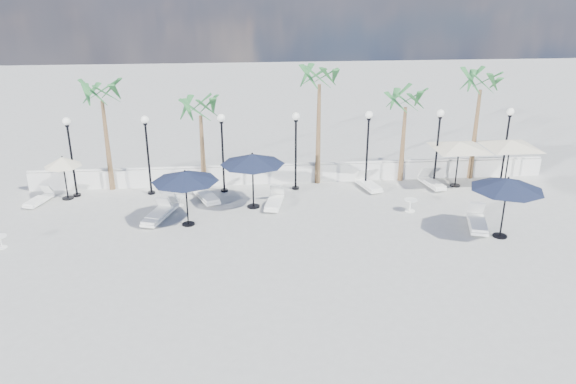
{
  "coord_description": "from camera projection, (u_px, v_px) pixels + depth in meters",
  "views": [
    {
      "loc": [
        -2.72,
        -19.24,
        9.84
      ],
      "look_at": [
        -0.76,
        2.25,
        1.5
      ],
      "focal_mm": 35.0,
      "sensor_mm": 36.0,
      "label": 1
    }
  ],
  "objects": [
    {
      "name": "palm_2",
      "position": [
        319.0,
        82.0,
        26.69
      ],
      "size": [
        2.6,
        2.6,
        6.1
      ],
      "color": "brown",
      "rests_on": "ground"
    },
    {
      "name": "lounger_0",
      "position": [
        39.0,
        199.0,
        25.85
      ],
      "size": [
        1.03,
        1.8,
        0.64
      ],
      "rotation": [
        0.0,
        0.0,
        -0.3
      ],
      "color": "white",
      "rests_on": "ground"
    },
    {
      "name": "parasol_navy_right",
      "position": [
        508.0,
        184.0,
        21.82
      ],
      "size": [
        2.86,
        2.86,
        2.57
      ],
      "color": "black",
      "rests_on": "ground"
    },
    {
      "name": "lamppost_6",
      "position": [
        507.0,
        135.0,
        27.68
      ],
      "size": [
        0.36,
        0.36,
        3.84
      ],
      "color": "black",
      "rests_on": "ground"
    },
    {
      "name": "palm_3",
      "position": [
        406.0,
        104.0,
        27.47
      ],
      "size": [
        2.6,
        2.6,
        4.9
      ],
      "color": "brown",
      "rests_on": "ground"
    },
    {
      "name": "lounger_3",
      "position": [
        157.0,
        215.0,
        24.03
      ],
      "size": [
        1.18,
        2.09,
        0.75
      ],
      "rotation": [
        0.0,
        0.0,
        -0.29
      ],
      "color": "white",
      "rests_on": "ground"
    },
    {
      "name": "side_table_1",
      "position": [
        180.0,
        200.0,
        25.61
      ],
      "size": [
        0.46,
        0.46,
        0.45
      ],
      "color": "white",
      "rests_on": "ground"
    },
    {
      "name": "parasol_cream_small",
      "position": [
        63.0,
        162.0,
        25.84
      ],
      "size": [
        1.72,
        1.72,
        2.11
      ],
      "color": "black",
      "rests_on": "ground"
    },
    {
      "name": "lamppost_1",
      "position": [
        147.0,
        144.0,
        26.2
      ],
      "size": [
        0.36,
        0.36,
        3.84
      ],
      "color": "black",
      "rests_on": "ground"
    },
    {
      "name": "lamppost_0",
      "position": [
        70.0,
        146.0,
        25.9
      ],
      "size": [
        0.36,
        0.36,
        3.84
      ],
      "color": "black",
      "rests_on": "ground"
    },
    {
      "name": "parasol_navy_mid",
      "position": [
        252.0,
        159.0,
        24.72
      ],
      "size": [
        2.89,
        2.89,
        2.59
      ],
      "color": "black",
      "rests_on": "ground"
    },
    {
      "name": "parasol_navy_left",
      "position": [
        185.0,
        177.0,
        22.94
      ],
      "size": [
        2.78,
        2.78,
        2.45
      ],
      "color": "black",
      "rests_on": "ground"
    },
    {
      "name": "side_table_2",
      "position": [
        410.0,
        204.0,
        24.96
      ],
      "size": [
        0.58,
        0.58,
        0.57
      ],
      "color": "white",
      "rests_on": "ground"
    },
    {
      "name": "parasol_cream_sq_b",
      "position": [
        511.0,
        140.0,
        27.48
      ],
      "size": [
        4.98,
        4.98,
        2.49
      ],
      "color": "black",
      "rests_on": "ground"
    },
    {
      "name": "palm_4",
      "position": [
        481.0,
        87.0,
        27.51
      ],
      "size": [
        2.6,
        2.6,
        5.7
      ],
      "color": "brown",
      "rests_on": "ground"
    },
    {
      "name": "palm_0",
      "position": [
        102.0,
        98.0,
        26.04
      ],
      "size": [
        2.6,
        2.6,
        5.5
      ],
      "color": "brown",
      "rests_on": "ground"
    },
    {
      "name": "side_table_0",
      "position": [
        1.0,
        241.0,
        21.61
      ],
      "size": [
        0.51,
        0.51,
        0.5
      ],
      "color": "white",
      "rests_on": "ground"
    },
    {
      "name": "lounger_1",
      "position": [
        162.0,
        211.0,
        24.45
      ],
      "size": [
        1.34,
        2.23,
        0.79
      ],
      "rotation": [
        0.0,
        0.0,
        -0.34
      ],
      "color": "white",
      "rests_on": "ground"
    },
    {
      "name": "lamppost_2",
      "position": [
        222.0,
        142.0,
        26.49
      ],
      "size": [
        0.36,
        0.36,
        3.84
      ],
      "color": "black",
      "rests_on": "ground"
    },
    {
      "name": "lounger_7",
      "position": [
        477.0,
        222.0,
        23.33
      ],
      "size": [
        1.27,
        2.23,
        0.79
      ],
      "rotation": [
        0.0,
        0.0,
        -0.29
      ],
      "color": "white",
      "rests_on": "ground"
    },
    {
      "name": "palm_1",
      "position": [
        200.0,
        112.0,
        26.7
      ],
      "size": [
        2.6,
        2.6,
        4.7
      ],
      "color": "brown",
      "rests_on": "ground"
    },
    {
      "name": "ground",
      "position": [
        313.0,
        248.0,
        21.65
      ],
      "size": [
        100.0,
        100.0,
        0.0
      ],
      "primitive_type": "plane",
      "color": "#9C9B97",
      "rests_on": "ground"
    },
    {
      "name": "parasol_cream_sq_a",
      "position": [
        460.0,
        142.0,
        27.26
      ],
      "size": [
        5.03,
        5.03,
        2.47
      ],
      "color": "black",
      "rests_on": "ground"
    },
    {
      "name": "lounger_4",
      "position": [
        206.0,
        195.0,
        26.21
      ],
      "size": [
        1.37,
        2.15,
        0.77
      ],
      "rotation": [
        0.0,
        0.0,
        0.38
      ],
      "color": "white",
      "rests_on": "ground"
    },
    {
      "name": "lounger_2",
      "position": [
        274.0,
        201.0,
        25.54
      ],
      "size": [
        1.05,
        2.06,
        0.74
      ],
      "rotation": [
        0.0,
        0.0,
        -0.22
      ],
      "color": "white",
      "rests_on": "ground"
    },
    {
      "name": "lamppost_4",
      "position": [
        368.0,
        138.0,
        27.09
      ],
      "size": [
        0.36,
        0.36,
        3.84
      ],
      "color": "black",
      "rests_on": "ground"
    },
    {
      "name": "lounger_6",
      "position": [
        432.0,
        182.0,
        27.92
      ],
      "size": [
        0.95,
        1.96,
        0.7
      ],
      "rotation": [
        0.0,
        0.0,
        0.19
      ],
      "color": "white",
      "rests_on": "ground"
    },
    {
      "name": "lamppost_3",
      "position": [
        296.0,
        140.0,
        26.79
      ],
      "size": [
        0.36,
        0.36,
        3.84
      ],
      "color": "black",
      "rests_on": "ground"
    },
    {
      "name": "lounger_5",
      "position": [
        368.0,
        184.0,
        27.65
      ],
      "size": [
        1.08,
        2.01,
        0.72
      ],
      "rotation": [
        0.0,
        0.0,
        0.25
      ],
      "color": "white",
      "rests_on": "ground"
    },
    {
      "name": "balustrade",
      "position": [
        294.0,
        173.0,
        28.45
      ],
      "size": [
        26.0,
        0.3,
        1.01
      ],
      "color": "silver",
      "rests_on": "ground"
    },
    {
      "name": "lamppost_5",
      "position": [
        438.0,
        137.0,
        27.38
      ],
      "size": [
        0.36,
        0.36,
        3.84
      ],
      "color": "black",
      "rests_on": "ground"
    }
  ]
}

